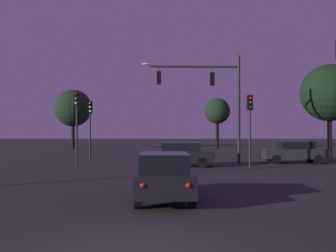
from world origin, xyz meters
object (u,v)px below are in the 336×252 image
car_crossing_left (180,154)px  tree_center_horizon (73,108)px  tree_behind_sign (217,111)px  traffic_light_corner_right (90,119)px  traffic_signal_mast_arm (212,91)px  car_crossing_right (294,152)px  tree_left_far (329,93)px  traffic_light_corner_left (250,116)px  car_nearside_lane (164,175)px  traffic_light_median (77,114)px

car_crossing_left → tree_center_horizon: 28.83m
tree_behind_sign → traffic_light_corner_right: bearing=-118.5°
traffic_signal_mast_arm → tree_center_horizon: size_ratio=0.99×
car_crossing_right → tree_center_horizon: 31.24m
tree_left_far → car_crossing_left: bearing=-149.0°
car_crossing_left → car_crossing_right: size_ratio=1.03×
traffic_light_corner_left → tree_center_horizon: bearing=123.3°
car_crossing_left → tree_behind_sign: 26.50m
traffic_light_corner_left → car_crossing_left: bearing=167.2°
car_nearside_lane → traffic_signal_mast_arm: bearing=78.2°
car_nearside_lane → tree_behind_sign: tree_behind_sign is taller
car_crossing_right → tree_left_far: 7.86m
tree_behind_sign → tree_center_horizon: (-18.37, -0.34, 0.40)m
traffic_light_median → tree_behind_sign: bearing=65.4°
traffic_light_corner_right → tree_center_horizon: bearing=107.1°
traffic_light_corner_left → tree_center_horizon: size_ratio=0.59×
car_nearside_lane → car_crossing_right: same height
traffic_light_median → car_nearside_lane: size_ratio=1.06×
car_crossing_left → traffic_light_corner_left: bearing=-12.8°
car_crossing_right → car_crossing_left: bearing=-161.4°
traffic_light_median → tree_behind_sign: 28.42m
tree_left_far → tree_behind_sign: bearing=111.1°
traffic_signal_mast_arm → traffic_light_corner_right: traffic_signal_mast_arm is taller
car_nearside_lane → tree_left_far: size_ratio=0.58×
car_crossing_right → tree_behind_sign: (-2.72, 22.97, 3.95)m
car_crossing_left → tree_left_far: 15.12m
car_crossing_left → tree_center_horizon: bearing=117.3°
tree_behind_sign → tree_left_far: 19.57m
car_nearside_lane → tree_center_horizon: size_ratio=0.59×
traffic_signal_mast_arm → car_crossing_right: (5.78, 0.42, -4.22)m
tree_behind_sign → tree_center_horizon: 18.38m
traffic_signal_mast_arm → traffic_light_median: 9.24m
traffic_light_corner_left → traffic_light_corner_right: bearing=155.5°
traffic_light_median → car_crossing_left: size_ratio=1.03×
tree_left_far → tree_center_horizon: (-25.43, 17.90, -0.19)m
traffic_light_corner_left → traffic_signal_mast_arm: bearing=121.5°
traffic_light_median → tree_center_horizon: bearing=104.5°
traffic_light_corner_left → car_nearside_lane: traffic_light_corner_left is taller
car_nearside_lane → tree_left_far: 24.08m
traffic_light_corner_left → tree_left_far: size_ratio=0.57×
traffic_light_corner_left → traffic_light_median: traffic_light_median is taller
traffic_signal_mast_arm → car_nearside_lane: (-3.02, -14.52, -4.22)m
traffic_light_corner_right → tree_left_far: bearing=10.5°
tree_behind_sign → tree_center_horizon: tree_center_horizon is taller
traffic_light_corner_right → car_crossing_left: bearing=-31.2°
car_crossing_right → tree_center_horizon: tree_center_horizon is taller
tree_left_far → car_crossing_right: bearing=-132.5°
car_crossing_left → tree_left_far: tree_left_far is taller
traffic_light_corner_left → car_crossing_left: size_ratio=0.96×
traffic_light_median → tree_left_far: size_ratio=0.61×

